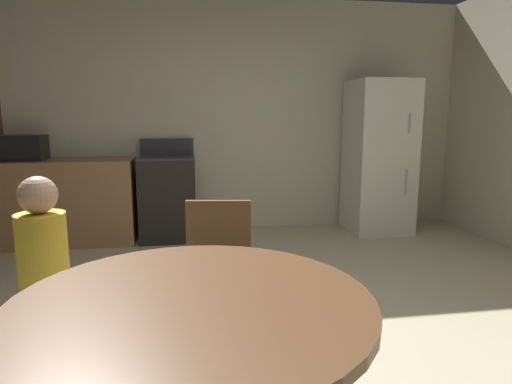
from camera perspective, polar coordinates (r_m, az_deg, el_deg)
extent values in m
plane|color=beige|center=(2.65, 0.51, -20.80)|extent=(14.00, 14.00, 0.00)
cube|color=beige|center=(5.28, -5.02, 9.77)|extent=(6.19, 0.12, 2.70)
cube|color=#9E754C|center=(5.17, -25.67, -1.19)|extent=(1.85, 0.60, 0.90)
cube|color=black|center=(4.96, -11.42, -0.85)|extent=(0.60, 0.60, 0.90)
cube|color=#38383D|center=(4.89, -11.60, 4.45)|extent=(0.60, 0.60, 0.02)
cube|color=#38383D|center=(5.17, -11.51, 5.84)|extent=(0.60, 0.04, 0.18)
cube|color=silver|center=(5.33, 15.71, 4.39)|extent=(0.68, 0.66, 1.76)
cylinder|color=#B2B2B7|center=(5.09, 19.39, 8.47)|extent=(0.02, 0.02, 0.22)
cylinder|color=#B2B2B7|center=(5.14, 18.98, 1.22)|extent=(0.02, 0.02, 0.30)
cube|color=black|center=(5.16, -28.13, 5.10)|extent=(0.44, 0.32, 0.26)
cylinder|color=brown|center=(1.50, -8.23, -14.26)|extent=(1.21, 1.21, 0.04)
cylinder|color=brown|center=(2.43, -1.16, -18.09)|extent=(0.03, 0.03, 0.43)
cylinder|color=brown|center=(2.45, -9.53, -17.90)|extent=(0.03, 0.03, 0.43)
cylinder|color=brown|center=(2.73, -1.09, -14.75)|extent=(0.03, 0.03, 0.43)
cylinder|color=brown|center=(2.76, -8.41, -14.63)|extent=(0.03, 0.03, 0.43)
cube|color=#4C704C|center=(2.49, -5.13, -11.42)|extent=(0.45, 0.45, 0.05)
cube|color=brown|center=(2.60, -4.89, -5.65)|extent=(0.38, 0.09, 0.42)
cylinder|color=#3D4C84|center=(2.42, -25.12, -18.22)|extent=(0.17, 0.17, 0.50)
cylinder|color=gold|center=(2.25, -25.98, -7.76)|extent=(0.31, 0.31, 0.42)
sphere|color=#D6A884|center=(2.18, -26.56, -0.35)|extent=(0.17, 0.17, 0.17)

